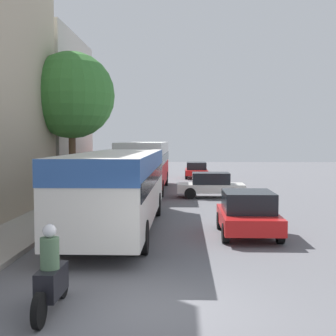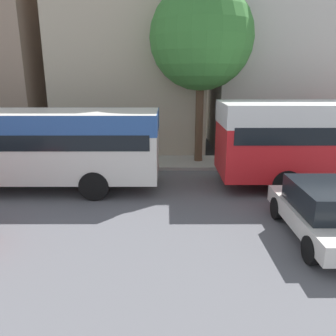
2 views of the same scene
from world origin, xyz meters
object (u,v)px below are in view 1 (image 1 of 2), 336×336
at_px(bus_lead, 119,180).
at_px(car_crossing, 211,184).
at_px(motorcycle_behind_lead, 51,277).
at_px(pedestrian_near_curb, 105,171).
at_px(car_far_curb, 248,213).
at_px(car_distant, 196,170).
at_px(bus_following, 145,159).

bearing_deg(bus_lead, car_crossing, 68.68).
xyz_separation_m(motorcycle_behind_lead, pedestrian_near_curb, (-3.27, 25.17, 0.33)).
bearing_deg(motorcycle_behind_lead, car_far_curb, 57.19).
relative_size(bus_lead, motorcycle_behind_lead, 4.98).
distance_m(car_crossing, car_distant, 13.46).
distance_m(bus_following, motorcycle_behind_lead, 21.44).
bearing_deg(bus_lead, bus_following, 90.68).
distance_m(car_crossing, pedestrian_near_curb, 10.25).
bearing_deg(bus_lead, pedestrian_near_curb, 101.35).
bearing_deg(bus_following, bus_lead, -89.32).
relative_size(motorcycle_behind_lead, car_far_curb, 0.59).
bearing_deg(car_distant, car_far_curb, 92.82).
bearing_deg(car_crossing, bus_following, 49.80).
xyz_separation_m(motorcycle_behind_lead, car_distant, (3.55, 31.44, 0.04)).
height_order(motorcycle_behind_lead, car_distant, motorcycle_behind_lead).
relative_size(car_distant, pedestrian_near_curb, 2.39).
xyz_separation_m(bus_lead, car_crossing, (3.88, 9.94, -1.12)).
distance_m(motorcycle_behind_lead, car_crossing, 18.44).
height_order(motorcycle_behind_lead, car_crossing, motorcycle_behind_lead).
xyz_separation_m(bus_lead, pedestrian_near_curb, (-3.44, 17.12, -0.85)).
height_order(bus_following, pedestrian_near_curb, bus_following).
height_order(bus_following, motorcycle_behind_lead, bus_following).
relative_size(car_crossing, pedestrian_near_curb, 2.24).
distance_m(motorcycle_behind_lead, car_far_curb, 8.75).
bearing_deg(car_far_curb, motorcycle_behind_lead, -122.81).
bearing_deg(car_far_curb, bus_following, 108.61).
distance_m(bus_lead, car_far_curb, 4.75).
xyz_separation_m(car_far_curb, pedestrian_near_curb, (-8.01, 17.81, 0.23)).
bearing_deg(car_distant, bus_lead, 81.76).
bearing_deg(car_far_curb, bus_lead, 171.37).
height_order(bus_lead, bus_following, bus_following).
bearing_deg(car_crossing, bus_lead, 158.68).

